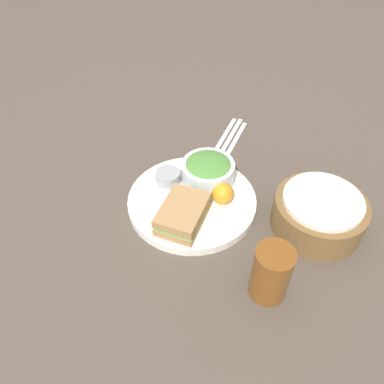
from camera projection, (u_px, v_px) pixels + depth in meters
The scene contains 11 objects.
ground_plane at pixel (192, 204), 0.90m from camera, with size 4.00×4.00×0.00m, color #4C4238.
plate at pixel (192, 201), 0.89m from camera, with size 0.30×0.30×0.02m, color white.
sandwich at pixel (183, 214), 0.81m from camera, with size 0.13×0.10×0.05m.
salad_bowl at pixel (208, 171), 0.89m from camera, with size 0.13×0.13×0.07m.
dressing_cup at pixel (168, 177), 0.91m from camera, with size 0.06×0.06×0.03m, color #99999E.
orange_wedge at pixel (223, 193), 0.86m from camera, with size 0.05×0.05×0.05m, color orange.
drink_glass at pixel (271, 273), 0.69m from camera, with size 0.07×0.07×0.12m, color brown.
bread_basket at pixel (319, 213), 0.82m from camera, with size 0.20×0.20×0.09m.
fork at pixel (224, 136), 1.09m from camera, with size 0.19×0.01×0.01m, color silver.
knife at pixel (230, 137), 1.08m from camera, with size 0.20×0.01×0.01m, color silver.
spoon at pixel (236, 139), 1.08m from camera, with size 0.17×0.01×0.01m, color silver.
Camera 1 is at (0.59, 0.17, 0.65)m, focal length 35.00 mm.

